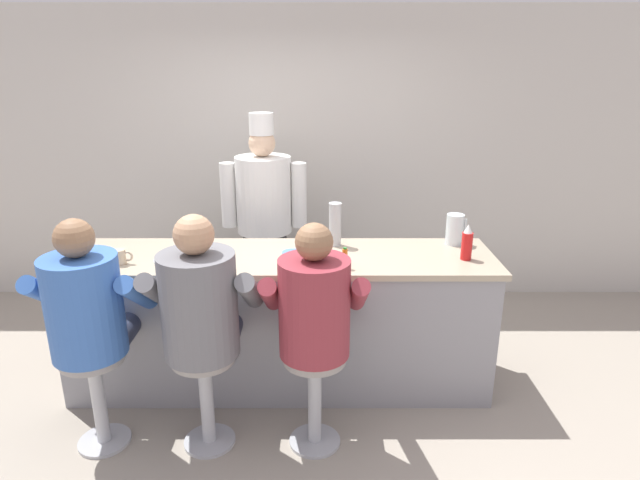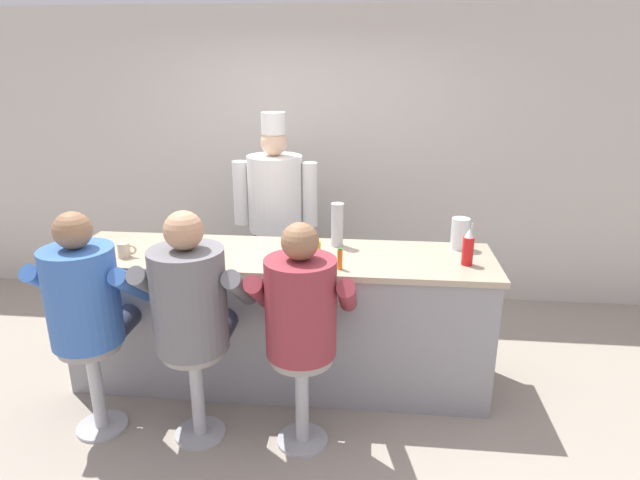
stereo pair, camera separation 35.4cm
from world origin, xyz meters
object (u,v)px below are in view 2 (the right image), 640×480
at_px(diner_seated_blue, 87,301).
at_px(water_pitcher_clear, 460,234).
at_px(hot_sauce_bottle_orange, 340,259).
at_px(diner_seated_grey, 192,304).
at_px(ketchup_bottle_red, 468,248).
at_px(mustard_bottle_yellow, 316,253).
at_px(cook_in_whites_near, 276,212).
at_px(diner_seated_maroon, 302,313).
at_px(breakfast_plate, 178,254).
at_px(coffee_mug_tan, 125,250).
at_px(cup_stack_steel, 337,225).
at_px(cereal_bowl, 291,255).

bearing_deg(diner_seated_blue, water_pitcher_clear, 21.28).
xyz_separation_m(hot_sauce_bottle_orange, diner_seated_grey, (-0.83, -0.41, -0.16)).
distance_m(ketchup_bottle_red, hot_sauce_bottle_orange, 0.83).
distance_m(mustard_bottle_yellow, cook_in_whites_near, 1.30).
relative_size(mustard_bottle_yellow, diner_seated_maroon, 0.17).
distance_m(breakfast_plate, diner_seated_blue, 0.66).
bearing_deg(coffee_mug_tan, diner_seated_grey, -38.05).
bearing_deg(cup_stack_steel, diner_seated_maroon, -99.12).
height_order(hot_sauce_bottle_orange, cup_stack_steel, cup_stack_steel).
bearing_deg(cup_stack_steel, water_pitcher_clear, 1.87).
bearing_deg(diner_seated_blue, diner_seated_grey, 0.11).
distance_m(hot_sauce_bottle_orange, cook_in_whites_near, 1.33).
xyz_separation_m(coffee_mug_tan, diner_seated_maroon, (1.26, -0.48, -0.16)).
relative_size(ketchup_bottle_red, cup_stack_steel, 0.78).
height_order(cup_stack_steel, diner_seated_maroon, diner_seated_maroon).
bearing_deg(hot_sauce_bottle_orange, diner_seated_maroon, -114.72).
xyz_separation_m(breakfast_plate, cereal_bowl, (0.76, 0.04, 0.01)).
distance_m(ketchup_bottle_red, cook_in_whites_near, 1.76).
height_order(hot_sauce_bottle_orange, diner_seated_blue, diner_seated_blue).
relative_size(cup_stack_steel, cook_in_whites_near, 0.17).
distance_m(breakfast_plate, diner_seated_grey, 0.61).
relative_size(hot_sauce_bottle_orange, diner_seated_maroon, 0.10).
bearing_deg(diner_seated_blue, mustard_bottle_yellow, 15.89).
xyz_separation_m(ketchup_bottle_red, hot_sauce_bottle_orange, (-0.81, -0.16, -0.05)).
bearing_deg(cereal_bowl, hot_sauce_bottle_orange, -25.68).
bearing_deg(diner_seated_blue, cereal_bowl, 26.72).
height_order(cup_stack_steel, cook_in_whites_near, cook_in_whites_near).
bearing_deg(coffee_mug_tan, mustard_bottle_yellow, -4.60).
bearing_deg(coffee_mug_tan, cup_stack_steel, 15.14).
relative_size(mustard_bottle_yellow, diner_seated_blue, 0.17).
bearing_deg(ketchup_bottle_red, diner_seated_maroon, -150.12).
relative_size(mustard_bottle_yellow, hot_sauce_bottle_orange, 1.70).
bearing_deg(breakfast_plate, coffee_mug_tan, -171.20).
height_order(hot_sauce_bottle_orange, cook_in_whites_near, cook_in_whites_near).
height_order(cup_stack_steel, diner_seated_blue, diner_seated_blue).
bearing_deg(diner_seated_maroon, diner_seated_grey, 179.77).
relative_size(ketchup_bottle_red, mustard_bottle_yellow, 1.02).
height_order(coffee_mug_tan, cup_stack_steel, cup_stack_steel).
distance_m(water_pitcher_clear, breakfast_plate, 1.94).
bearing_deg(diner_seated_grey, hot_sauce_bottle_orange, 26.08).
xyz_separation_m(water_pitcher_clear, cook_in_whites_near, (-1.43, 0.70, -0.07)).
bearing_deg(water_pitcher_clear, diner_seated_maroon, -138.18).
xyz_separation_m(hot_sauce_bottle_orange, diner_seated_maroon, (-0.19, -0.41, -0.18)).
xyz_separation_m(ketchup_bottle_red, water_pitcher_clear, (-0.00, 0.32, -0.00)).
xyz_separation_m(mustard_bottle_yellow, cereal_bowl, (-0.19, 0.19, -0.08)).
bearing_deg(diner_seated_maroon, coffee_mug_tan, 158.96).
distance_m(coffee_mug_tan, cup_stack_steel, 1.45).
bearing_deg(mustard_bottle_yellow, cereal_bowl, 134.90).
bearing_deg(diner_seated_grey, breakfast_plate, 117.03).
bearing_deg(ketchup_bottle_red, mustard_bottle_yellow, -168.51).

